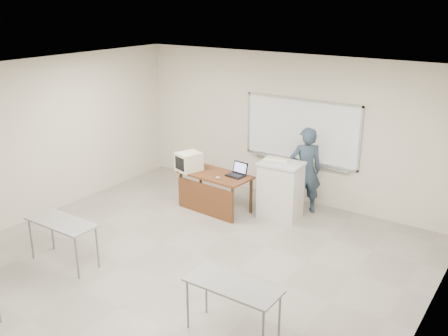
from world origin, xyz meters
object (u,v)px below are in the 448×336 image
Objects in this scene: instructor_desk at (212,185)px; presenter at (306,170)px; mouse at (218,178)px; laptop at (237,173)px; keyboard at (276,159)px; whiteboard at (301,131)px; crt_monitor at (189,162)px; podium at (280,190)px.

instructor_desk is 1.83m from presenter.
mouse is (0.20, -0.09, 0.23)m from instructor_desk.
laptop is (0.40, 0.27, 0.27)m from instructor_desk.
presenter is (0.40, 0.44, -0.27)m from keyboard.
mouse is 1.16m from keyboard.
laptop is at bearing 38.12° from instructor_desk.
keyboard is (-0.04, -0.93, -0.35)m from whiteboard.
instructor_desk is at bearing -139.43° from laptop.
instructor_desk is 0.67m from crt_monitor.
presenter is at bearing 24.69° from mouse.
presenter is at bearing 43.94° from crt_monitor.
instructor_desk is 0.32m from mouse.
whiteboard is 5.49× the size of crt_monitor.
keyboard is at bearing 20.37° from mouse.
mouse is (-1.05, -0.56, 0.21)m from podium.
podium reaches higher than mouse.
mouse is at bearing 0.19° from presenter.
presenter reaches higher than keyboard.
keyboard reaches higher than instructor_desk.
crt_monitor is (-1.80, -0.48, 0.37)m from podium.
presenter is (0.36, -0.48, -0.62)m from whiteboard.
keyboard is at bearing 36.70° from crt_monitor.
presenter is (1.51, 0.99, 0.32)m from instructor_desk.
instructor_desk is at bearing 141.21° from mouse.
whiteboard is 2.09m from instructor_desk.
presenter reaches higher than mouse.
mouse is at bearing -155.29° from podium.
presenter is (2.06, 1.01, -0.07)m from crt_monitor.
mouse is 0.22× the size of keyboard.
instructor_desk is 13.80× the size of mouse.
podium reaches higher than instructor_desk.
mouse is (-0.95, -1.57, -0.71)m from whiteboard.
laptop is 3.29× the size of mouse.
laptop is at bearing 34.33° from crt_monitor.
crt_monitor is 0.26× the size of presenter.
whiteboard is 5.39× the size of keyboard.
whiteboard reaches higher than laptop.
crt_monitor is 1.00m from laptop.
whiteboard is 1.74× the size of instructor_desk.
laptop is 0.82m from keyboard.
whiteboard is 2.32m from crt_monitor.
whiteboard reaches higher than crt_monitor.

